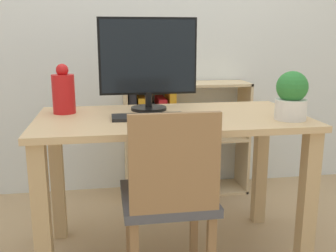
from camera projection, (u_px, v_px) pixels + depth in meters
wall_back at (147, 12)px, 2.79m from camera, size 8.00×0.05×2.60m
desk at (171, 144)px, 1.97m from camera, size 1.31×0.68×0.75m
monitor at (148, 60)px, 2.03m from camera, size 0.51×0.19×0.48m
keyboard at (148, 117)px, 1.87m from camera, size 0.35×0.13×0.02m
vase at (64, 92)px, 1.98m from camera, size 0.11×0.11×0.25m
potted_plant at (291, 96)px, 1.83m from camera, size 0.15×0.15×0.23m
chair at (170, 196)px, 1.68m from camera, size 0.40×0.40×0.86m
bookshelf at (164, 142)px, 2.84m from camera, size 0.89×0.28×0.81m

